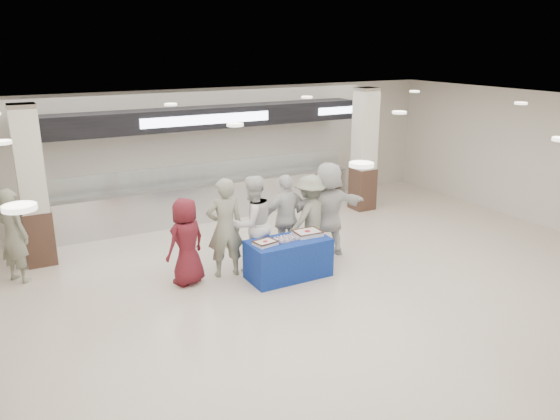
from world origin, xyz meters
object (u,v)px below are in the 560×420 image
display_table (288,258)px  civilian_white (328,209)px  cupcake_tray (286,239)px  soldier_bg (13,236)px  sheet_cake_right (307,233)px  soldier_b (310,217)px  chef_short (287,218)px  civilian_maroon (186,242)px  sheet_cake_left (265,243)px  soldier_a (225,228)px  chef_tall (253,224)px

display_table → civilian_white: size_ratio=0.78×
cupcake_tray → soldier_bg: soldier_bg is taller
sheet_cake_right → soldier_b: bearing=54.7°
display_table → chef_short: 1.02m
display_table → cupcake_tray: cupcake_tray is taller
soldier_b → display_table: bearing=19.8°
civilian_maroon → soldier_b: bearing=158.5°
sheet_cake_left → chef_short: 1.21m
display_table → sheet_cake_right: sheet_cake_right is taller
sheet_cake_left → soldier_b: (1.36, 0.66, 0.09)m
chef_short → soldier_bg: (-4.93, 1.46, 0.00)m
cupcake_tray → soldier_a: (-0.97, 0.63, 0.18)m
civilian_maroon → chef_tall: bearing=158.5°
sheet_cake_right → chef_short: (-0.05, 0.74, 0.09)m
sheet_cake_right → cupcake_tray: size_ratio=1.32×
sheet_cake_left → sheet_cake_right: size_ratio=0.86×
soldier_bg → civilian_white: bearing=-143.2°
sheet_cake_left → civilian_maroon: 1.44m
civilian_maroon → soldier_a: (0.77, 0.00, 0.14)m
sheet_cake_right → soldier_a: 1.58m
cupcake_tray → soldier_a: size_ratio=0.20×
sheet_cake_right → civilian_maroon: (-2.22, 0.59, 0.02)m
soldier_a → cupcake_tray: bearing=155.1°
sheet_cake_left → soldier_b: bearing=26.0°
sheet_cake_left → cupcake_tray: sheet_cake_left is taller
sheet_cake_right → soldier_bg: bearing=156.2°
sheet_cake_left → soldier_bg: size_ratio=0.24×
sheet_cake_left → civilian_white: bearing=20.4°
soldier_a → civilian_white: size_ratio=0.97×
chef_short → display_table: bearing=63.0°
sheet_cake_right → civilian_white: civilian_white is taller
soldier_a → chef_short: 1.42m
sheet_cake_right → soldier_bg: soldier_bg is taller
soldier_a → civilian_maroon: bearing=8.3°
chef_tall → chef_short: 0.84m
sheet_cake_right → civilian_maroon: size_ratio=0.31×
display_table → soldier_a: bearing=147.2°
display_table → civilian_white: 1.57m
cupcake_tray → chef_short: (0.44, 0.78, 0.12)m
display_table → civilian_maroon: 1.94m
cupcake_tray → soldier_a: bearing=146.9°
sheet_cake_left → soldier_bg: 4.63m
display_table → soldier_b: soldier_b is taller
cupcake_tray → chef_tall: size_ratio=0.20×
cupcake_tray → chef_tall: 0.76m
cupcake_tray → soldier_b: 1.11m
sheet_cake_left → sheet_cake_right: bearing=4.2°
cupcake_tray → chef_short: 0.90m
display_table → soldier_a: 1.33m
cupcake_tray → chef_tall: (-0.39, 0.63, 0.17)m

